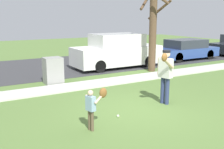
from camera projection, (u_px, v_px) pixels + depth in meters
ground_plane at (91, 85)px, 11.46m from camera, size 48.00×48.00×0.00m
sidewalk_strip at (90, 84)px, 11.54m from camera, size 36.00×1.20×0.06m
road_surface at (52, 66)px, 15.77m from camera, size 36.00×6.80×0.02m
person_adult at (165, 71)px, 8.83m from camera, size 0.69×0.77×1.79m
person_child at (94, 103)px, 6.85m from camera, size 0.53×0.37×1.10m
baseball at (118, 116)px, 7.87m from camera, size 0.07×0.07×0.07m
utility_cabinet at (53, 71)px, 11.68m from camera, size 0.75×0.66×1.14m
street_tree_near at (153, 21)px, 13.94m from camera, size 1.84×1.88×4.87m
parked_van_white at (117, 51)px, 15.34m from camera, size 5.00×1.95×1.88m
parked_wagon_blue at (186, 50)px, 18.18m from camera, size 4.50×1.80×1.33m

